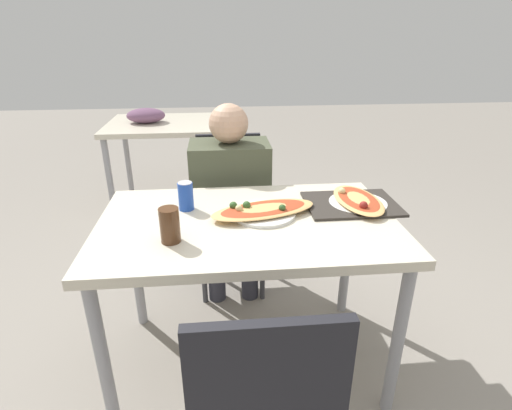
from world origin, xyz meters
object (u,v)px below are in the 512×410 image
(dining_table, at_px, (248,237))
(chair_far_seated, at_px, (230,206))
(pizza_main, at_px, (263,210))
(pizza_second, at_px, (358,201))
(person_seated, at_px, (230,188))
(drink_glass, at_px, (170,225))
(soda_can, at_px, (186,196))

(dining_table, bearing_deg, chair_far_seated, 94.14)
(pizza_main, bearing_deg, dining_table, -148.03)
(pizza_main, xyz_separation_m, pizza_second, (0.44, 0.06, -0.00))
(chair_far_seated, relative_size, person_seated, 0.81)
(pizza_second, bearing_deg, pizza_main, -171.72)
(person_seated, height_order, pizza_second, person_seated)
(pizza_main, xyz_separation_m, drink_glass, (-0.37, -0.20, 0.05))
(pizza_main, xyz_separation_m, soda_can, (-0.33, 0.09, 0.04))
(dining_table, distance_m, person_seated, 0.60)
(chair_far_seated, xyz_separation_m, pizza_main, (0.12, -0.68, 0.27))
(pizza_second, bearing_deg, chair_far_seated, 132.21)
(soda_can, bearing_deg, drink_glass, -97.67)
(soda_can, height_order, drink_glass, drink_glass)
(chair_far_seated, xyz_separation_m, drink_glass, (-0.25, -0.88, 0.32))
(drink_glass, height_order, pizza_second, drink_glass)
(chair_far_seated, relative_size, pizza_main, 1.87)
(drink_glass, bearing_deg, chair_far_seated, 74.29)
(dining_table, distance_m, pizza_main, 0.13)
(person_seated, height_order, pizza_main, person_seated)
(chair_far_seated, distance_m, person_seated, 0.20)
(person_seated, relative_size, pizza_second, 3.03)
(person_seated, distance_m, soda_can, 0.53)
(person_seated, height_order, drink_glass, person_seated)
(chair_far_seated, bearing_deg, pizza_main, 100.13)
(dining_table, height_order, soda_can, soda_can)
(chair_far_seated, bearing_deg, drink_glass, 74.29)
(chair_far_seated, distance_m, pizza_main, 0.74)
(dining_table, relative_size, pizza_second, 3.30)
(chair_far_seated, height_order, soda_can, chair_far_seated)
(pizza_main, distance_m, drink_glass, 0.42)
(pizza_main, relative_size, drink_glass, 3.67)
(soda_can, xyz_separation_m, drink_glass, (-0.04, -0.29, 0.00))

